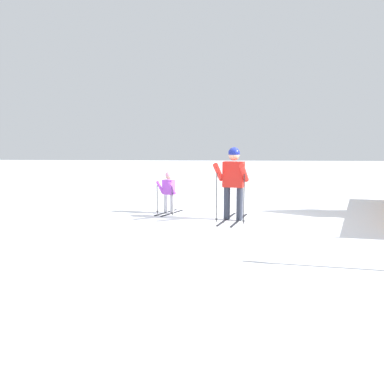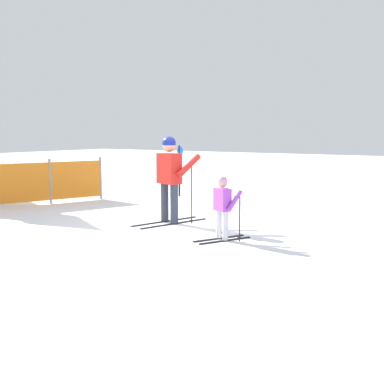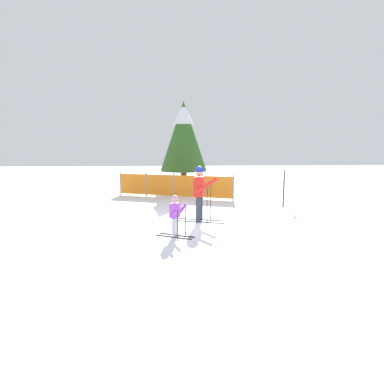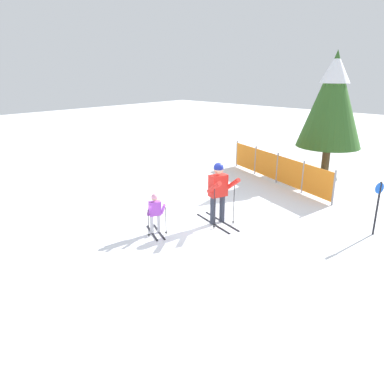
% 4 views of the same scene
% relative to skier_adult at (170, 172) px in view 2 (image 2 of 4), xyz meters
% --- Properties ---
extents(ground_plane, '(60.00, 60.00, 0.00)m').
position_rel_skier_adult_xyz_m(ground_plane, '(-0.28, -0.14, -1.01)').
color(ground_plane, white).
extents(skier_adult, '(1.63, 0.89, 1.69)m').
position_rel_skier_adult_xyz_m(skier_adult, '(0.00, 0.00, 0.00)').
color(skier_adult, black).
rests_on(skier_adult, ground_plane).
extents(skier_child, '(1.00, 0.65, 1.06)m').
position_rel_skier_adult_xyz_m(skier_child, '(-0.76, -1.60, -0.40)').
color(skier_child, black).
rests_on(skier_child, ground_plane).
extents(trail_marker, '(0.13, 0.26, 1.40)m').
position_rel_skier_adult_xyz_m(trail_marker, '(3.38, 2.11, -0.14)').
color(trail_marker, black).
rests_on(trail_marker, ground_plane).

